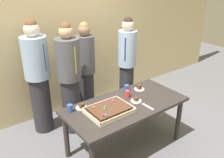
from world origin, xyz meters
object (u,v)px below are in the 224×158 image
at_px(sheet_cake, 109,110).
at_px(cake_server_utensil, 148,107).
at_px(plated_slice_far_left, 139,88).
at_px(drink_cup_nearest, 128,94).
at_px(drink_cup_far_end, 70,108).
at_px(plated_slice_near_right, 136,100).
at_px(drink_cup_middle, 127,88).
at_px(person_serving_front, 70,79).
at_px(plated_slice_near_left, 82,107).
at_px(person_striped_tie_right, 38,77).
at_px(person_far_right_suit, 127,65).
at_px(party_table, 126,110).
at_px(person_green_shirt_behind, 86,69).

xyz_separation_m(sheet_cake, cake_server_utensil, (0.49, -0.20, -0.03)).
distance_m(sheet_cake, plated_slice_far_left, 0.80).
xyz_separation_m(drink_cup_nearest, drink_cup_far_end, (-0.85, 0.14, 0.00)).
distance_m(plated_slice_near_right, drink_cup_middle, 0.33).
bearing_deg(person_serving_front, cake_server_utensil, 22.41).
bearing_deg(plated_slice_far_left, plated_slice_near_left, 176.99).
bearing_deg(person_striped_tie_right, plated_slice_far_left, 31.26).
xyz_separation_m(cake_server_utensil, person_far_right_suit, (0.47, 1.00, 0.18)).
distance_m(drink_cup_far_end, person_striped_tie_right, 0.89).
xyz_separation_m(plated_slice_near_right, drink_cup_middle, (0.10, 0.32, 0.03)).
relative_size(sheet_cake, drink_cup_far_end, 5.61).
xyz_separation_m(party_table, plated_slice_near_left, (-0.54, 0.27, 0.11)).
height_order(person_serving_front, person_green_shirt_behind, person_serving_front).
height_order(plated_slice_far_left, cake_server_utensil, plated_slice_far_left).
distance_m(sheet_cake, drink_cup_nearest, 0.49).
bearing_deg(plated_slice_far_left, drink_cup_far_end, 176.92).
relative_size(party_table, drink_cup_far_end, 16.87).
bearing_deg(person_green_shirt_behind, person_far_right_suit, 73.94).
height_order(plated_slice_near_right, person_far_right_suit, person_far_right_suit).
relative_size(person_serving_front, person_striped_tie_right, 0.98).
relative_size(plated_slice_near_right, person_far_right_suit, 0.09).
bearing_deg(person_green_shirt_behind, drink_cup_far_end, -23.63).
height_order(plated_slice_far_left, person_striped_tie_right, person_striped_tie_right).
xyz_separation_m(party_table, sheet_cake, (-0.31, -0.04, 0.13)).
height_order(sheet_cake, person_green_shirt_behind, person_green_shirt_behind).
bearing_deg(drink_cup_nearest, drink_cup_middle, 53.90).
distance_m(drink_cup_middle, person_striped_tie_right, 1.35).
bearing_deg(party_table, plated_slice_far_left, 25.80).
height_order(party_table, drink_cup_nearest, drink_cup_nearest).
height_order(drink_cup_far_end, person_serving_front, person_serving_front).
height_order(plated_slice_near_left, cake_server_utensil, plated_slice_near_left).
bearing_deg(plated_slice_far_left, drink_cup_nearest, -165.73).
height_order(drink_cup_nearest, person_far_right_suit, person_far_right_suit).
height_order(plated_slice_near_left, person_striped_tie_right, person_striped_tie_right).
xyz_separation_m(party_table, drink_cup_middle, (0.25, 0.29, 0.14)).
bearing_deg(person_far_right_suit, drink_cup_middle, 10.30).
relative_size(sheet_cake, plated_slice_near_right, 3.74).
height_order(person_green_shirt_behind, person_striped_tie_right, person_striped_tie_right).
bearing_deg(party_table, sheet_cake, -172.90).
bearing_deg(person_serving_front, person_green_shirt_behind, 117.50).
relative_size(plated_slice_far_left, person_serving_front, 0.09).
bearing_deg(party_table, person_green_shirt_behind, 86.48).
height_order(plated_slice_near_left, person_serving_front, person_serving_front).
xyz_separation_m(sheet_cake, person_striped_tie_right, (-0.46, 1.19, 0.16)).
relative_size(plated_slice_near_left, drink_cup_far_end, 1.50).
relative_size(party_table, plated_slice_near_right, 11.24).
bearing_deg(person_striped_tie_right, person_far_right_suit, 53.75).
height_order(sheet_cake, drink_cup_far_end, drink_cup_far_end).
relative_size(drink_cup_nearest, drink_cup_middle, 1.00).
bearing_deg(plated_slice_near_right, party_table, 168.53).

